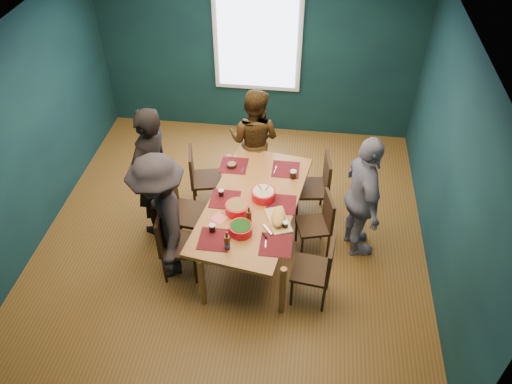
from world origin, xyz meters
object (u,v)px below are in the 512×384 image
chair_right_mid (320,220)px  bowl_herbs (241,229)px  chair_right_near (320,266)px  cutting_board (278,217)px  person_near_left (162,218)px  person_right (363,198)px  chair_left_mid (179,206)px  chair_left_near (172,239)px  bowl_dumpling (263,194)px  chair_left_far (200,175)px  person_far_left (152,173)px  chair_right_far (318,183)px  bowl_salad (237,208)px  person_back (254,140)px  dining_table (253,206)px

chair_right_mid → bowl_herbs: 1.13m
chair_right_near → cutting_board: size_ratio=1.68×
chair_right_mid → person_near_left: (-1.81, -0.56, 0.35)m
chair_right_near → person_right: bearing=69.2°
chair_left_mid → person_near_left: person_near_left is taller
chair_left_near → bowl_dumpling: (1.01, 0.60, 0.29)m
chair_left_far → person_far_left: 0.78m
chair_left_far → chair_right_near: bearing=-53.0°
chair_right_far → bowl_salad: 1.34m
chair_left_near → chair_right_near: 1.75m
person_right → bowl_herbs: person_right is taller
chair_left_mid → bowl_herbs: (0.87, -0.53, 0.24)m
chair_left_mid → bowl_salad: size_ratio=3.65×
chair_right_far → person_far_left: (-2.08, -0.49, 0.35)m
chair_left_mid → bowl_herbs: size_ratio=3.89×
person_back → bowl_salad: size_ratio=5.57×
dining_table → person_near_left: size_ratio=1.29×
person_far_left → chair_right_far: bearing=124.1°
chair_right_mid → person_near_left: bearing=-178.1°
chair_left_mid → chair_right_far: bearing=29.7°
dining_table → chair_left_mid: chair_left_mid is taller
chair_right_far → person_back: (-0.93, 0.55, 0.23)m
person_far_left → cutting_board: size_ratio=3.25×
person_far_left → dining_table: bearing=100.7°
chair_right_mid → person_right: size_ratio=0.51×
bowl_salad → cutting_board: (0.49, -0.09, -0.01)m
chair_right_mid → person_right: person_right is taller
chair_left_near → bowl_dumpling: bowl_dumpling is taller
person_far_left → cutting_board: 1.72m
chair_left_near → person_back: person_back is taller
cutting_board → person_back: bearing=85.6°
dining_table → bowl_dumpling: bowl_dumpling is taller
person_right → bowl_salad: bearing=89.2°
chair_left_near → person_right: (2.20, 0.67, 0.29)m
person_far_left → chair_left_mid: bearing=78.4°
chair_left_far → chair_right_far: bearing=-12.6°
chair_left_mid → chair_right_far: 1.86m
chair_left_far → cutting_board: chair_left_far is taller
chair_left_far → person_right: size_ratio=0.54×
person_near_left → bowl_herbs: (0.92, -0.04, -0.01)m
bowl_herbs → chair_left_far: bearing=121.3°
person_near_left → cutting_board: (1.32, 0.20, -0.01)m
chair_left_mid → chair_right_near: bearing=-14.9°
person_right → chair_right_far: bearing=28.5°
person_back → bowl_dumpling: person_back is taller
bowl_salad → bowl_dumpling: 0.39m
chair_left_far → chair_right_mid: bearing=-33.8°
chair_left_mid → dining_table: bearing=6.8°
person_far_left → cutting_board: (1.63, -0.52, -0.07)m
bowl_dumpling → bowl_herbs: bearing=-106.7°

